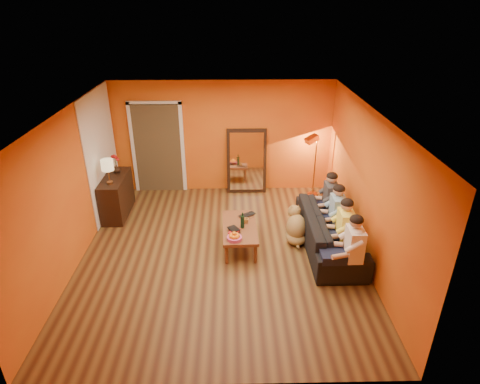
{
  "coord_description": "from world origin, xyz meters",
  "views": [
    {
      "loc": [
        0.21,
        -6.08,
        4.23
      ],
      "look_at": [
        0.35,
        0.5,
        1.0
      ],
      "focal_mm": 30.0,
      "sensor_mm": 36.0,
      "label": 1
    }
  ],
  "objects_px": {
    "vase": "(117,169)",
    "laptop": "(249,216)",
    "coffee_table": "(240,236)",
    "floor_lamp": "(315,167)",
    "mirror_frame": "(247,161)",
    "person_far_left": "(354,249)",
    "sideboard": "(117,196)",
    "table_lamp": "(108,172)",
    "person_mid_right": "(337,215)",
    "wine_bottle": "(242,220)",
    "tumbler": "(246,221)",
    "dog": "(296,225)",
    "sofa": "(330,231)",
    "person_mid_left": "(345,231)",
    "person_far_right": "(330,201)"
  },
  "relations": [
    {
      "from": "person_mid_left",
      "to": "vase",
      "type": "distance_m",
      "value": 4.84
    },
    {
      "from": "sideboard",
      "to": "table_lamp",
      "type": "distance_m",
      "value": 0.74
    },
    {
      "from": "dog",
      "to": "person_mid_left",
      "type": "xyz_separation_m",
      "value": [
        0.72,
        -0.63,
        0.25
      ]
    },
    {
      "from": "person_far_left",
      "to": "tumbler",
      "type": "height_order",
      "value": "person_far_left"
    },
    {
      "from": "mirror_frame",
      "to": "person_mid_left",
      "type": "distance_m",
      "value": 3.29
    },
    {
      "from": "dog",
      "to": "person_mid_left",
      "type": "height_order",
      "value": "person_mid_left"
    },
    {
      "from": "tumbler",
      "to": "vase",
      "type": "xyz_separation_m",
      "value": [
        -2.7,
        1.43,
        0.47
      ]
    },
    {
      "from": "coffee_table",
      "to": "person_far_left",
      "type": "bearing_deg",
      "value": -32.06
    },
    {
      "from": "table_lamp",
      "to": "person_far_right",
      "type": "height_order",
      "value": "table_lamp"
    },
    {
      "from": "sideboard",
      "to": "laptop",
      "type": "bearing_deg",
      "value": -18.96
    },
    {
      "from": "dog",
      "to": "mirror_frame",
      "type": "bearing_deg",
      "value": 86.03
    },
    {
      "from": "coffee_table",
      "to": "person_far_left",
      "type": "relative_size",
      "value": 1.0
    },
    {
      "from": "person_mid_left",
      "to": "person_mid_right",
      "type": "xyz_separation_m",
      "value": [
        0.0,
        0.55,
        0.0
      ]
    },
    {
      "from": "coffee_table",
      "to": "floor_lamp",
      "type": "bearing_deg",
      "value": 48.48
    },
    {
      "from": "sideboard",
      "to": "coffee_table",
      "type": "xyz_separation_m",
      "value": [
        2.58,
        -1.3,
        -0.21
      ]
    },
    {
      "from": "coffee_table",
      "to": "wine_bottle",
      "type": "distance_m",
      "value": 0.37
    },
    {
      "from": "wine_bottle",
      "to": "tumbler",
      "type": "height_order",
      "value": "wine_bottle"
    },
    {
      "from": "person_mid_left",
      "to": "tumbler",
      "type": "xyz_separation_m",
      "value": [
        -1.67,
        0.63,
        -0.14
      ]
    },
    {
      "from": "table_lamp",
      "to": "person_mid_left",
      "type": "bearing_deg",
      "value": -19.02
    },
    {
      "from": "sofa",
      "to": "laptop",
      "type": "height_order",
      "value": "sofa"
    },
    {
      "from": "sofa",
      "to": "vase",
      "type": "xyz_separation_m",
      "value": [
        -4.24,
        1.61,
        0.6
      ]
    },
    {
      "from": "floor_lamp",
      "to": "vase",
      "type": "distance_m",
      "value": 4.38
    },
    {
      "from": "person_far_left",
      "to": "wine_bottle",
      "type": "distance_m",
      "value": 2.01
    },
    {
      "from": "tumbler",
      "to": "mirror_frame",
      "type": "bearing_deg",
      "value": 87.65
    },
    {
      "from": "table_lamp",
      "to": "person_far_right",
      "type": "distance_m",
      "value": 4.42
    },
    {
      "from": "sideboard",
      "to": "person_far_left",
      "type": "bearing_deg",
      "value": -28.34
    },
    {
      "from": "tumbler",
      "to": "table_lamp",
      "type": "bearing_deg",
      "value": 161.99
    },
    {
      "from": "dog",
      "to": "tumbler",
      "type": "bearing_deg",
      "value": 155.37
    },
    {
      "from": "dog",
      "to": "person_mid_left",
      "type": "relative_size",
      "value": 0.6
    },
    {
      "from": "mirror_frame",
      "to": "tumbler",
      "type": "relative_size",
      "value": 15.14
    },
    {
      "from": "mirror_frame",
      "to": "vase",
      "type": "height_order",
      "value": "mirror_frame"
    },
    {
      "from": "person_far_left",
      "to": "person_mid_right",
      "type": "relative_size",
      "value": 1.0
    },
    {
      "from": "sofa",
      "to": "dog",
      "type": "bearing_deg",
      "value": 72.82
    },
    {
      "from": "table_lamp",
      "to": "vase",
      "type": "height_order",
      "value": "table_lamp"
    },
    {
      "from": "coffee_table",
      "to": "person_mid_left",
      "type": "height_order",
      "value": "person_mid_left"
    },
    {
      "from": "table_lamp",
      "to": "person_far_left",
      "type": "relative_size",
      "value": 0.42
    },
    {
      "from": "floor_lamp",
      "to": "wine_bottle",
      "type": "relative_size",
      "value": 4.65
    },
    {
      "from": "table_lamp",
      "to": "wine_bottle",
      "type": "distance_m",
      "value": 2.88
    },
    {
      "from": "person_mid_left",
      "to": "wine_bottle",
      "type": "xyz_separation_m",
      "value": [
        -1.74,
        0.46,
        -0.03
      ]
    },
    {
      "from": "tumbler",
      "to": "laptop",
      "type": "height_order",
      "value": "tumbler"
    },
    {
      "from": "vase",
      "to": "laptop",
      "type": "bearing_deg",
      "value": -23.47
    },
    {
      "from": "person_mid_right",
      "to": "sofa",
      "type": "bearing_deg",
      "value": -142.43
    },
    {
      "from": "mirror_frame",
      "to": "laptop",
      "type": "distance_m",
      "value": 2.05
    },
    {
      "from": "mirror_frame",
      "to": "tumbler",
      "type": "bearing_deg",
      "value": -92.35
    },
    {
      "from": "person_mid_right",
      "to": "table_lamp",
      "type": "bearing_deg",
      "value": 167.65
    },
    {
      "from": "table_lamp",
      "to": "sofa",
      "type": "height_order",
      "value": "table_lamp"
    },
    {
      "from": "table_lamp",
      "to": "person_mid_right",
      "type": "bearing_deg",
      "value": -12.35
    },
    {
      "from": "floor_lamp",
      "to": "laptop",
      "type": "xyz_separation_m",
      "value": [
        -1.58,
        -1.75,
        -0.29
      ]
    },
    {
      "from": "dog",
      "to": "person_far_right",
      "type": "height_order",
      "value": "person_far_right"
    },
    {
      "from": "table_lamp",
      "to": "person_mid_left",
      "type": "xyz_separation_m",
      "value": [
        4.37,
        -1.51,
        -0.49
      ]
    }
  ]
}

